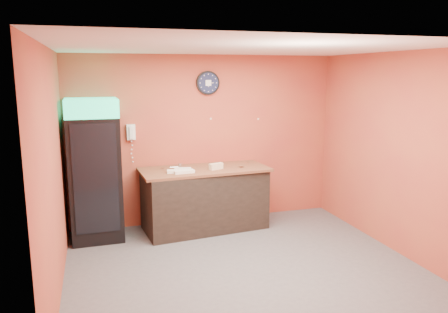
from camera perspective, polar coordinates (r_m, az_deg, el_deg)
name	(u,v)px	position (r m, az deg, el deg)	size (l,w,h in m)	color
floor	(244,267)	(5.91, 2.60, -14.21)	(4.50, 4.50, 0.00)	#47474C
back_wall	(205,140)	(7.35, -2.48, 2.22)	(4.50, 0.02, 2.80)	#AC5030
left_wall	(53,175)	(5.19, -21.44, -2.21)	(0.02, 4.00, 2.80)	#AC5030
right_wall	(396,153)	(6.56, 21.59, 0.40)	(0.02, 4.00, 2.80)	#AC5030
ceiling	(246,48)	(5.36, 2.86, 14.00)	(4.50, 4.00, 0.02)	white
beverage_cooler	(95,172)	(6.81, -16.52, -1.98)	(0.76, 0.78, 2.14)	black
prep_counter	(205,200)	(7.12, -2.53, -5.65)	(1.93, 0.86, 0.96)	black
wall_clock	(208,83)	(7.26, -2.11, 9.59)	(0.39, 0.06, 0.39)	black
wall_phone	(131,132)	(7.08, -12.05, 3.12)	(0.13, 0.11, 0.24)	white
butcher_paper	(204,170)	(6.99, -2.57, -1.71)	(2.03, 0.90, 0.04)	brown
sub_roll_stack	(216,166)	(6.90, -1.04, -1.30)	(0.24, 0.15, 0.10)	beige
wrapped_sandwich_left	(177,171)	(6.71, -6.12, -1.94)	(0.31, 0.12, 0.04)	white
wrapped_sandwich_mid	(184,172)	(6.68, -5.24, -1.98)	(0.31, 0.12, 0.04)	white
wrapped_sandwich_right	(183,169)	(6.87, -5.42, -1.65)	(0.26, 0.10, 0.04)	white
kitchen_tool	(180,166)	(7.06, -5.75, -1.18)	(0.07, 0.07, 0.07)	silver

